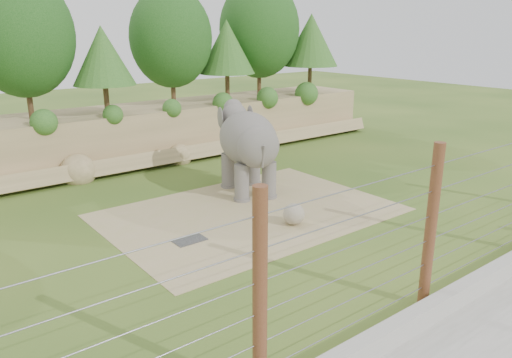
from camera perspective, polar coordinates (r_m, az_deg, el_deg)
ground at (r=15.56m, az=4.58°, el=-7.35°), size 90.00×90.00×0.00m
back_embankment at (r=25.34m, az=-14.23°, el=10.98°), size 30.00×5.52×8.77m
dirt_patch at (r=17.97m, az=-0.71°, el=-3.83°), size 10.00×7.00×0.02m
drain_grate at (r=15.79m, az=-7.58°, el=-6.93°), size 1.00×0.60×0.03m
elephant at (r=19.67m, az=-0.94°, el=3.20°), size 3.05×4.58×3.42m
stone_ball at (r=16.81m, az=4.34°, el=-4.02°), size 0.73×0.73×0.73m
retaining_wall at (r=12.66m, az=20.49°, el=-13.26°), size 26.00×0.35×0.50m
barrier_fence at (r=12.14m, az=19.35°, el=-5.27°), size 20.26×0.26×4.00m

